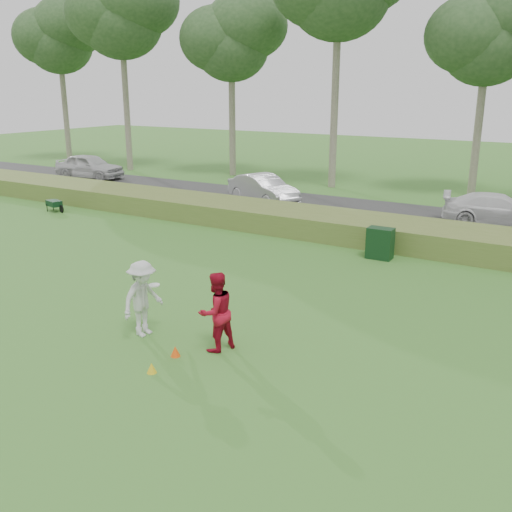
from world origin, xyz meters
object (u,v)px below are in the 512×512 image
Objects in this scene: player_red at (216,312)px; utility_cabinet at (380,243)px; player_white at (143,299)px; cone_orange at (175,351)px; car_mid at (263,189)px; cone_yellow at (152,368)px; car_right at (498,210)px; car_left at (89,166)px.

player_red is 1.69× the size of utility_cabinet.
player_white reaches higher than player_red.
utility_cabinet is (1.38, 9.99, 0.44)m from cone_orange.
cone_orange is 18.03m from car_mid.
car_mid is (-5.90, 15.91, -0.16)m from player_white.
cone_orange is (-0.61, -0.80, -0.83)m from player_red.
utility_cabinet is at bearing 82.14° from cone_orange.
player_red is 17.56m from car_mid.
cone_yellow is (0.06, -0.89, -0.01)m from cone_orange.
car_mid reaches higher than cone_yellow.
cone_yellow is at bearing -130.49° from player_white.
car_mid is at bearing -133.35° from player_red.
cone_orange is 0.05× the size of car_right.
utility_cabinet is (0.77, 9.19, -0.39)m from player_red.
player_red reaches higher than car_mid.
car_right is at bearing -14.70° from player_white.
player_white is 8.11× the size of cone_yellow.
cone_orange is 0.05× the size of car_left.
utility_cabinet is at bearing -103.83° from car_mid.
player_white is 1.70× the size of utility_cabinet.
cone_yellow is 18.86m from car_right.
player_white reaches higher than car_mid.
car_left is (-20.11, 17.11, -0.09)m from player_white.
car_left is (-21.53, 17.66, 0.75)m from cone_orange.
cone_yellow is at bearing -97.91° from utility_cabinet.
utility_cabinet is (2.80, 9.44, -0.40)m from player_white.
player_white is 0.40× the size of car_left.
cone_yellow is at bearing -134.17° from car_mid.
player_red reaches higher than car_right.
car_right is (3.57, 16.71, -0.21)m from player_red.
cone_yellow is 0.21× the size of utility_cabinet.
player_white is 26.40m from car_left.
car_right is at bearing -62.02° from car_mid.
car_mid is at bearing 83.17° from car_right.
player_red is 1.31m from cone_orange.
cone_yellow is 0.05× the size of car_right.
utility_cabinet is 8.02m from car_right.
car_mid is (14.20, -1.21, -0.07)m from car_left.
car_left is 1.00× the size of car_right.
cone_yellow is 0.05× the size of car_mid.
cone_yellow is at bearing 155.34° from car_right.
car_right is at bearing 77.39° from cone_yellow.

